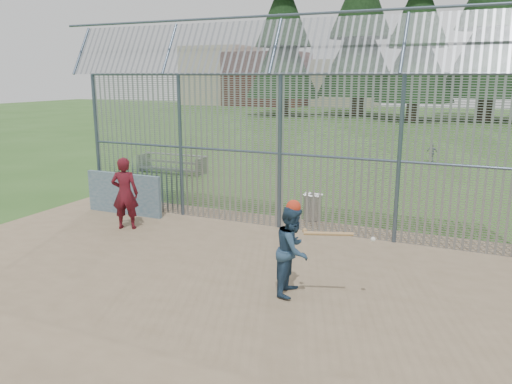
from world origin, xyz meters
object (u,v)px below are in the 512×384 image
at_px(batter, 293,250).
at_px(onlooker, 125,193).
at_px(dugout_wall, 124,194).
at_px(trash_can, 312,207).
at_px(bleacher, 172,163).

distance_m(batter, onlooker, 5.74).
bearing_deg(dugout_wall, onlooker, -49.82).
xyz_separation_m(batter, trash_can, (-1.15, 4.79, -0.47)).
bearing_deg(trash_can, onlooker, -146.67).
bearing_deg(trash_can, bleacher, 149.42).
relative_size(trash_can, bleacher, 0.27).
distance_m(onlooker, trash_can, 5.10).
xyz_separation_m(dugout_wall, trash_can, (5.19, 1.65, -0.24)).
distance_m(batter, bleacher, 12.73).
height_order(dugout_wall, onlooker, onlooker).
bearing_deg(trash_can, batter, -76.55).
bearing_deg(bleacher, onlooker, -65.28).
bearing_deg(dugout_wall, bleacher, 111.25).
distance_m(trash_can, bleacher, 8.79).
bearing_deg(batter, trash_can, 9.81).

